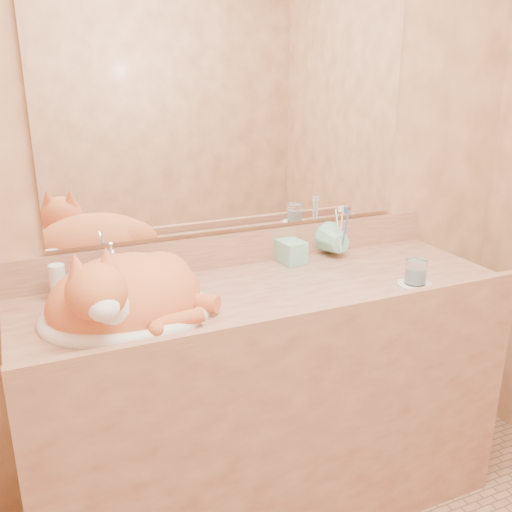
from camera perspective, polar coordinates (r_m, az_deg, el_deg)
name	(u,v)px	position (r m, az deg, el deg)	size (l,w,h in m)	color
wall_back	(235,154)	(1.99, -2.10, 10.17)	(2.40, 0.02, 2.50)	#9C6847
vanity_counter	(267,402)	(2.05, 1.14, -14.41)	(1.60, 0.55, 0.85)	brown
mirror	(236,112)	(1.97, -2.02, 14.17)	(1.30, 0.02, 0.80)	white
sink_basin	(126,291)	(1.68, -12.89, -3.46)	(0.49, 0.41, 0.15)	white
faucet	(113,270)	(1.85, -14.07, -1.40)	(0.04, 0.11, 0.15)	silver
cat	(124,292)	(1.66, -13.07, -3.56)	(0.46, 0.38, 0.25)	#C5582D
soap_dispenser	(300,242)	(2.03, 4.39, 1.41)	(0.08, 0.09, 0.19)	#7ECAAE
toothbrush_cup	(341,245)	(2.13, 8.53, 1.05)	(0.12, 0.12, 0.11)	#7ECAAE
toothbrushes	(342,228)	(2.11, 8.61, 2.77)	(0.03, 0.03, 0.21)	white
saucer	(415,285)	(1.95, 15.58, -2.79)	(0.11, 0.11, 0.01)	white
water_glass	(416,272)	(1.93, 15.70, -1.52)	(0.07, 0.07, 0.08)	white
lotion_bottle	(58,283)	(1.85, -19.18, -2.55)	(0.05, 0.05, 0.12)	white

